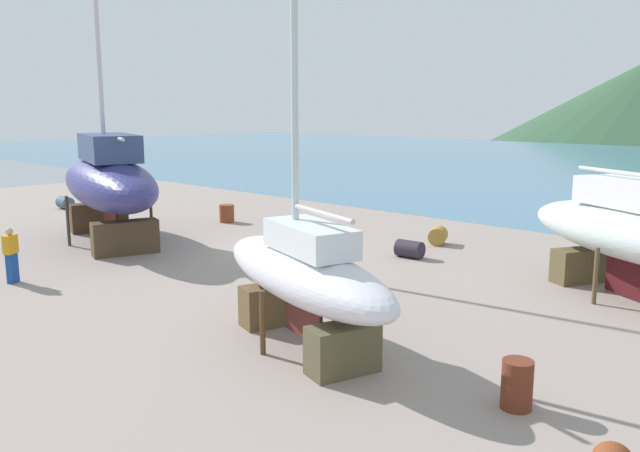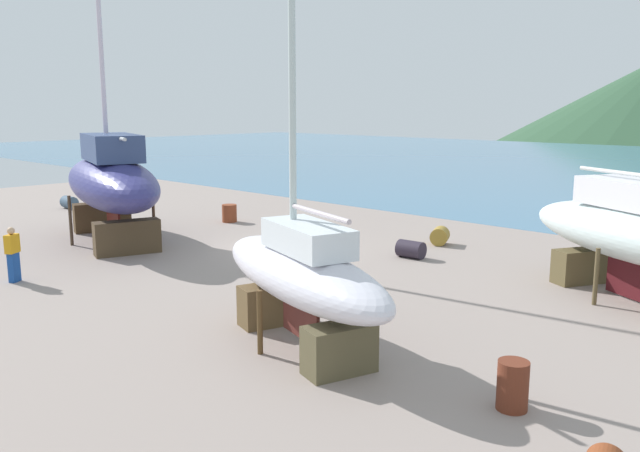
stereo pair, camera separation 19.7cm
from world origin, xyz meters
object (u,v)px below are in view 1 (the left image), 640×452
at_px(barrel_tar_black, 517,385).
at_px(barrel_blue_faded, 410,249).
at_px(sailboat_mid_port, 109,181).
at_px(sailboat_large_starboard, 635,232).
at_px(sailboat_far_slipway, 303,274).
at_px(barrel_tipped_left, 65,203).
at_px(barrel_rust_far, 438,236).
at_px(barrel_tipped_center, 227,213).
at_px(worker, 11,254).

bearing_deg(barrel_tar_black, barrel_blue_faded, 134.77).
distance_m(sailboat_mid_port, sailboat_large_starboard, 18.29).
bearing_deg(sailboat_far_slipway, barrel_tar_black, -157.56).
bearing_deg(barrel_blue_faded, barrel_tipped_left, -170.77).
xyz_separation_m(barrel_rust_far, barrel_tipped_left, (-18.90, -5.73, -0.01)).
bearing_deg(barrel_tar_black, barrel_tipped_left, 169.66).
xyz_separation_m(barrel_tipped_center, barrel_blue_faded, (10.25, -0.10, -0.10)).
height_order(sailboat_mid_port, sailboat_large_starboard, sailboat_mid_port).
xyz_separation_m(worker, barrel_tar_black, (14.83, 2.66, -0.43)).
bearing_deg(sailboat_far_slipway, barrel_blue_faded, -51.55).
bearing_deg(barrel_rust_far, barrel_tipped_left, -163.14).
distance_m(sailboat_far_slipway, sailboat_large_starboard, 9.54).
bearing_deg(sailboat_far_slipway, worker, 29.88).
distance_m(sailboat_mid_port, barrel_tipped_center, 6.19).
distance_m(sailboat_far_slipway, barrel_tipped_center, 16.17).
relative_size(sailboat_large_starboard, worker, 7.90).
bearing_deg(sailboat_mid_port, barrel_tipped_left, 2.56).
bearing_deg(sailboat_far_slipway, sailboat_mid_port, 5.30).
bearing_deg(barrel_tipped_center, barrel_rust_far, 14.24).
distance_m(worker, barrel_blue_faded, 12.77).
bearing_deg(worker, barrel_tar_black, -23.58).
bearing_deg(worker, barrel_blue_faded, 24.45).
xyz_separation_m(worker, barrel_tipped_center, (-3.53, 10.94, -0.46)).
xyz_separation_m(sailboat_mid_port, barrel_rust_far, (9.50, 8.33, -2.04)).
xyz_separation_m(sailboat_mid_port, worker, (3.29, -5.08, -1.51)).
relative_size(sailboat_mid_port, barrel_blue_faded, 18.75).
relative_size(sailboat_mid_port, barrel_tipped_left, 19.01).
relative_size(sailboat_large_starboard, barrel_tipped_left, 14.43).
relative_size(barrel_tar_black, barrel_blue_faded, 0.95).
bearing_deg(sailboat_large_starboard, worker, -114.35).
distance_m(sailboat_large_starboard, barrel_tar_black, 8.39).
distance_m(barrel_tar_black, barrel_tipped_center, 20.14).
xyz_separation_m(sailboat_large_starboard, barrel_blue_faded, (-7.32, -0.05, -1.57)).
height_order(sailboat_mid_port, barrel_tipped_left, sailboat_mid_port).
bearing_deg(barrel_blue_faded, barrel_tar_black, -45.23).
relative_size(sailboat_far_slipway, barrel_tipped_left, 12.89).
xyz_separation_m(barrel_rust_far, barrel_blue_faded, (0.51, -2.57, -0.03)).
relative_size(sailboat_far_slipway, barrel_rust_far, 15.17).
distance_m(sailboat_large_starboard, barrel_tipped_left, 26.97).
xyz_separation_m(worker, barrel_rust_far, (6.21, 13.41, -0.53)).
distance_m(barrel_rust_far, barrel_tipped_center, 10.05).
bearing_deg(barrel_tipped_left, sailboat_mid_port, -15.48).
relative_size(worker, barrel_tipped_left, 1.83).
bearing_deg(barrel_tipped_center, worker, -72.13).
bearing_deg(barrel_tipped_center, sailboat_large_starboard, -0.16).
distance_m(worker, barrel_rust_far, 14.79).
bearing_deg(barrel_tar_black, sailboat_large_starboard, 95.51).
distance_m(sailboat_large_starboard, barrel_rust_far, 8.37).
bearing_deg(sailboat_far_slipway, sailboat_large_starboard, -97.43).
height_order(sailboat_mid_port, worker, sailboat_mid_port).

